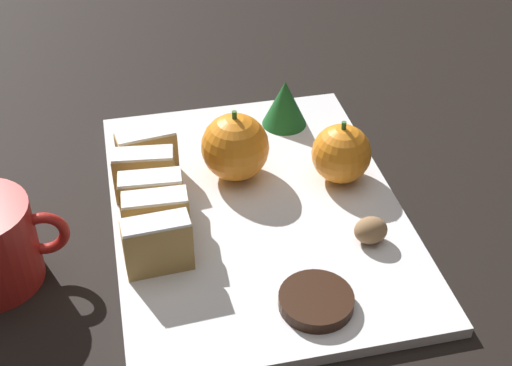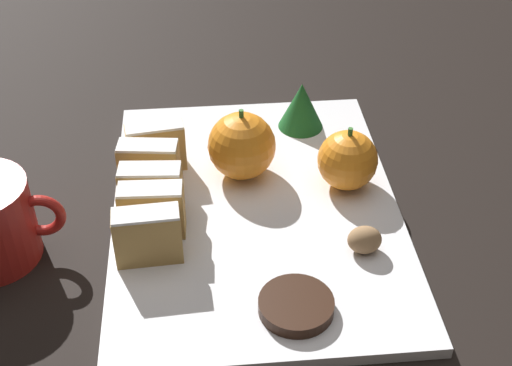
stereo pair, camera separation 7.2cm
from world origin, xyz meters
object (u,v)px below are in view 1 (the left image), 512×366
at_px(orange_far, 235,147).
at_px(walnut, 371,230).
at_px(orange_near, 341,154).
at_px(chocolate_cookie, 316,301).

bearing_deg(orange_far, walnut, -51.23).
bearing_deg(walnut, orange_near, 88.80).
distance_m(orange_near, orange_far, 0.11).
height_order(orange_near, orange_far, orange_far).
xyz_separation_m(orange_near, orange_far, (-0.11, 0.03, 0.00)).
bearing_deg(walnut, chocolate_cookie, -136.94).
bearing_deg(orange_near, chocolate_cookie, -113.98).
xyz_separation_m(walnut, chocolate_cookie, (-0.07, -0.07, -0.01)).
height_order(orange_near, chocolate_cookie, orange_near).
bearing_deg(orange_far, orange_near, -15.31).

